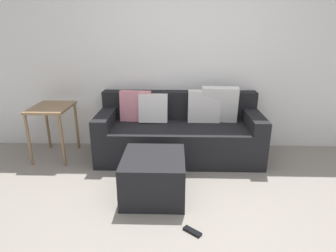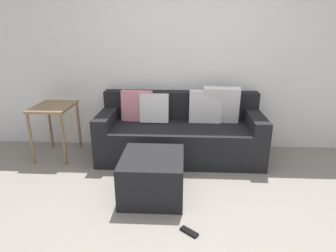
% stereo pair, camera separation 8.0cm
% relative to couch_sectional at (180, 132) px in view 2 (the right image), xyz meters
% --- Properties ---
extents(ground_plane, '(8.18, 8.18, 0.00)m').
position_rel_couch_sectional_xyz_m(ground_plane, '(0.07, -1.57, -0.34)').
color(ground_plane, gray).
extents(wall_back, '(6.30, 0.10, 2.66)m').
position_rel_couch_sectional_xyz_m(wall_back, '(0.07, 0.42, 0.99)').
color(wall_back, white).
rests_on(wall_back, ground_plane).
extents(couch_sectional, '(2.13, 0.86, 0.94)m').
position_rel_couch_sectional_xyz_m(couch_sectional, '(0.00, 0.00, 0.00)').
color(couch_sectional, black).
rests_on(couch_sectional, ground_plane).
extents(ottoman, '(0.63, 0.70, 0.44)m').
position_rel_couch_sectional_xyz_m(ottoman, '(-0.27, -1.01, -0.12)').
color(ottoman, black).
rests_on(ottoman, ground_plane).
extents(side_table, '(0.48, 0.62, 0.71)m').
position_rel_couch_sectional_xyz_m(side_table, '(-1.68, -0.07, 0.26)').
color(side_table, olive).
rests_on(side_table, ground_plane).
extents(remote_near_ottoman, '(0.17, 0.15, 0.02)m').
position_rel_couch_sectional_xyz_m(remote_near_ottoman, '(0.10, -1.61, -0.33)').
color(remote_near_ottoman, black).
rests_on(remote_near_ottoman, ground_plane).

